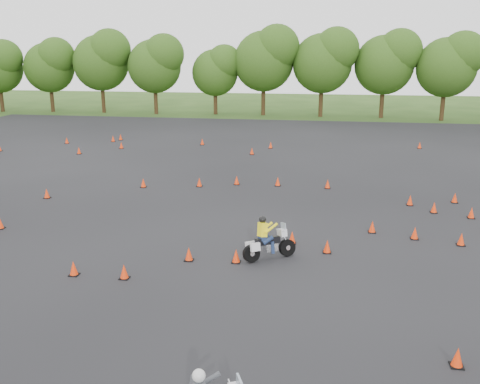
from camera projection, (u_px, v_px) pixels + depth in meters
The scene contains 5 objects.
ground at pixel (222, 253), 18.95m from camera, with size 140.00×140.00×0.00m, color #2D5119.
asphalt_pad at pixel (247, 206), 24.67m from camera, with size 62.00×62.00×0.00m, color black.
treeline at pixel (310, 75), 50.55m from camera, with size 87.28×32.23×10.17m.
traffic_cones at pixel (245, 206), 23.91m from camera, with size 36.19×32.64×0.45m.
rider_yellow at pixel (270, 239), 18.21m from camera, with size 1.97×0.60×1.52m, color yellow, non-canonical shape.
Camera 1 is at (3.50, -17.39, 7.03)m, focal length 40.00 mm.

